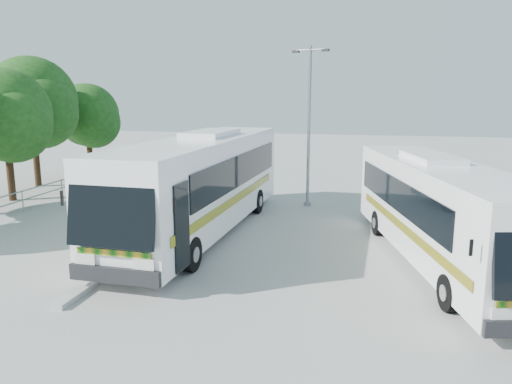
% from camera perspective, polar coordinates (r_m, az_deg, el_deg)
% --- Properties ---
extents(ground, '(100.00, 100.00, 0.00)m').
position_cam_1_polar(ground, '(17.70, -4.61, -6.13)').
color(ground, '#A6A6A0').
rests_on(ground, ground).
extents(kerb_divider, '(0.40, 16.00, 0.15)m').
position_cam_1_polar(kerb_divider, '(20.24, -9.19, -3.80)').
color(kerb_divider, '#B2B2AD').
rests_on(kerb_divider, ground).
extents(railing, '(0.06, 22.00, 1.00)m').
position_cam_1_polar(railing, '(25.54, -23.81, 0.03)').
color(railing, gray).
rests_on(railing, ground).
extents(tree_far_c, '(4.97, 4.69, 6.49)m').
position_cam_1_polar(tree_far_c, '(27.32, -26.66, 7.91)').
color(tree_far_c, '#382314').
rests_on(tree_far_c, ground).
extents(tree_far_d, '(5.62, 5.30, 7.33)m').
position_cam_1_polar(tree_far_d, '(30.96, -24.15, 9.40)').
color(tree_far_d, '#382314').
rests_on(tree_far_d, ground).
extents(tree_far_e, '(4.54, 4.28, 5.92)m').
position_cam_1_polar(tree_far_e, '(34.36, -18.62, 8.31)').
color(tree_far_e, '#382314').
rests_on(tree_far_e, ground).
extents(coach_main, '(3.23, 13.15, 3.62)m').
position_cam_1_polar(coach_main, '(18.97, -6.23, 1.18)').
color(coach_main, white).
rests_on(coach_main, ground).
extents(coach_adjacent, '(4.84, 11.52, 3.14)m').
position_cam_1_polar(coach_adjacent, '(16.50, 20.24, -1.89)').
color(coach_adjacent, white).
rests_on(coach_adjacent, ground).
extents(lamppost, '(1.75, 0.76, 7.38)m').
position_cam_1_polar(lamppost, '(23.43, 6.09, 8.23)').
color(lamppost, gray).
rests_on(lamppost, ground).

